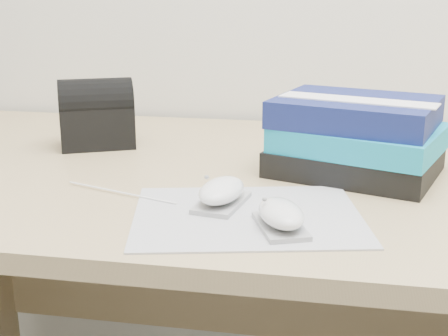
% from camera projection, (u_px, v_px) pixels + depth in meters
% --- Properties ---
extents(desk, '(1.60, 0.80, 0.73)m').
position_uv_depth(desk, '(286.00, 278.00, 1.20)').
color(desk, tan).
rests_on(desk, ground).
extents(mousepad, '(0.36, 0.31, 0.00)m').
position_uv_depth(mousepad, '(247.00, 216.00, 0.87)').
color(mousepad, gray).
rests_on(mousepad, desk).
extents(mouse_rear, '(0.08, 0.11, 0.04)m').
position_uv_depth(mouse_rear, '(222.00, 193.00, 0.90)').
color(mouse_rear, '#9A9A9C').
rests_on(mouse_rear, mousepad).
extents(mouse_front, '(0.09, 0.11, 0.04)m').
position_uv_depth(mouse_front, '(281.00, 215.00, 0.81)').
color(mouse_front, '#969698').
rests_on(mouse_front, mousepad).
extents(usb_cable, '(0.20, 0.07, 0.00)m').
position_uv_depth(usb_cable, '(121.00, 192.00, 0.96)').
color(usb_cable, white).
rests_on(usb_cable, mousepad).
extents(book_stack, '(0.32, 0.28, 0.13)m').
position_uv_depth(book_stack, '(357.00, 137.00, 1.05)').
color(book_stack, black).
rests_on(book_stack, desk).
extents(pouch, '(0.17, 0.15, 0.14)m').
position_uv_depth(pouch, '(97.00, 114.00, 1.23)').
color(pouch, black).
rests_on(pouch, desk).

